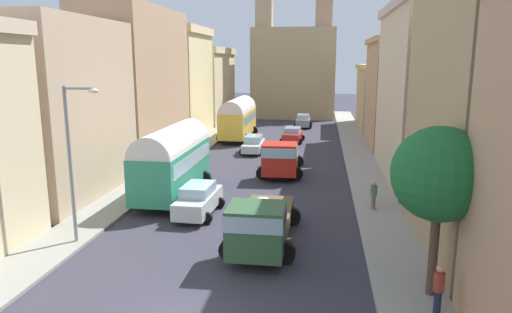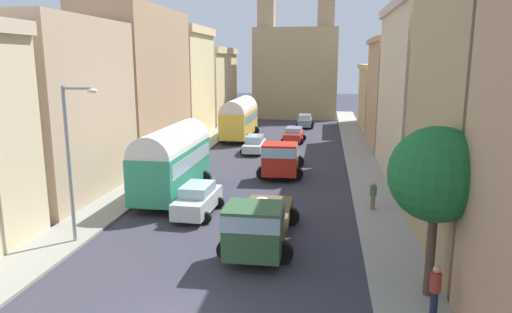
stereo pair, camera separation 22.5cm
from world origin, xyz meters
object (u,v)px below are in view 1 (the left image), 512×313
Objects in this scene: car_0 at (293,135)px; car_1 at (303,121)px; parked_bus_0 at (173,158)px; car_2 at (198,200)px; pedestrian_0 at (439,289)px; streetlamp_near at (74,154)px; car_3 at (254,144)px; cargo_truck_0 at (261,222)px; pedestrian_1 at (374,195)px; parked_bus_1 at (238,117)px; cargo_truck_1 at (281,157)px.

car_0 is 10.54m from car_1.
parked_bus_0 is 4.13m from car_2.
streetlamp_near is (-14.10, 4.15, 3.03)m from pedestrian_0.
car_0 is 6.47m from car_3.
cargo_truck_0 is at bearing -80.81° from car_3.
streetlamp_near is at bearing -102.19° from car_1.
cargo_truck_0 is 21.49m from car_3.
parked_bus_0 is 30.93m from car_1.
pedestrian_1 is at bearing -6.18° from parked_bus_0.
streetlamp_near is (-13.24, -6.43, 3.13)m from pedestrian_1.
parked_bus_0 is at bearing -101.05° from car_3.
streetlamp_near reaches higher than pedestrian_1.
car_1 reaches higher than car_0.
parked_bus_1 is 24.88m from pedestrian_1.
cargo_truck_1 is at bearing 45.26° from parked_bus_0.
pedestrian_0 reaches higher than car_2.
parked_bus_0 is 1.10× the size of cargo_truck_0.
parked_bus_1 reaches higher than car_3.
pedestrian_0 is at bearing -78.32° from car_0.
cargo_truck_1 reaches higher than car_3.
streetlamp_near reaches higher than parked_bus_0.
parked_bus_1 is (0.12, 20.87, -0.01)m from parked_bus_0.
cargo_truck_1 is 1.56× the size of car_3.
car_1 is (6.39, 30.23, -1.51)m from parked_bus_0.
cargo_truck_0 is 4.45× the size of pedestrian_1.
streetlamp_near is at bearing -119.37° from cargo_truck_1.
parked_bus_1 is 28.65m from streetlamp_near.
cargo_truck_1 is at bearing -89.79° from car_0.
car_0 is 0.92× the size of car_2.
pedestrian_1 is at bearing -74.89° from car_0.
cargo_truck_1 is 8.70m from car_3.
parked_bus_1 reaches higher than pedestrian_0.
pedestrian_1 is at bearing -80.87° from car_1.
parked_bus_1 is 24.08m from car_2.
parked_bus_0 reaches higher than cargo_truck_1.
streetlamp_near reaches higher than pedestrian_0.
cargo_truck_0 is at bearing -49.43° from parked_bus_0.
pedestrian_0 reaches higher than car_3.
parked_bus_1 reaches higher than car_2.
cargo_truck_0 is at bearing -47.23° from car_2.
cargo_truck_1 is at bearing -91.29° from car_1.
parked_bus_0 is at bearing 127.35° from car_2.
car_2 is at bearing -84.70° from parked_bus_1.
car_2 is at bearing -111.38° from cargo_truck_1.
car_3 is at bearing -118.23° from car_0.
parked_bus_1 is 4.69× the size of pedestrian_0.
streetlamp_near is (-4.52, -21.67, 3.32)m from car_3.
parked_bus_0 reaches higher than car_3.
car_2 is (-3.46, -22.76, 0.06)m from car_0.
streetlamp_near reaches higher than car_3.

